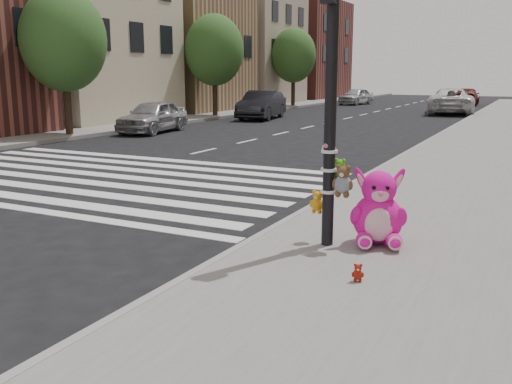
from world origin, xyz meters
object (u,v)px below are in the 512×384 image
Objects in this scene: car_silver_far at (153,116)px; car_white_near at (451,101)px; signal_pole at (332,122)px; pink_bunny at (378,213)px; red_teddy at (358,272)px; car_dark_far at (262,105)px.

car_white_near is (9.48, 16.98, 0.10)m from car_silver_far.
signal_pole reaches higher than car_silver_far.
car_white_near is (-2.63, 29.19, -1.06)m from signal_pole.
signal_pole is 1.42m from pink_bunny.
red_teddy is (0.77, -1.21, -1.59)m from signal_pole.
pink_bunny is 17.38m from car_silver_far.
car_dark_far reaches higher than car_silver_far.
car_dark_far is (-11.13, 20.57, -1.08)m from signal_pole.
car_dark_far is at bearing 99.89° from red_teddy.
pink_bunny is at bearing 78.20° from red_teddy.
signal_pole is 3.66× the size of pink_bunny.
car_white_near reaches higher than car_dark_far.
car_white_near is (-3.40, 30.40, 0.53)m from red_teddy.
car_dark_far is 12.12m from car_white_near.
car_dark_far is (-11.91, 21.77, 0.51)m from red_teddy.
car_silver_far reaches higher than pink_bunny.
signal_pole is 0.72× the size of car_white_near.
car_dark_far reaches higher than pink_bunny.
signal_pole is at bearing 86.32° from car_white_near.
car_white_near reaches higher than car_silver_far.
car_dark_far reaches higher than red_teddy.
car_silver_far is (-12.69, 11.88, 0.09)m from pink_bunny.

